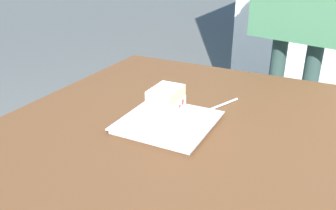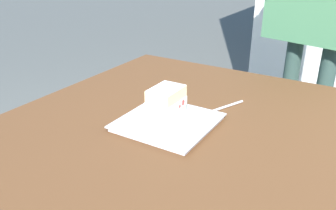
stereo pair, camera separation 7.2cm
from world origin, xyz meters
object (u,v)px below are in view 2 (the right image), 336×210
(cake_slice, at_px, (166,103))
(dessert_fork, at_px, (221,108))
(patio_table, at_px, (174,163))
(dessert_plate, at_px, (168,122))

(cake_slice, bearing_deg, dessert_fork, -30.21)
(patio_table, relative_size, dessert_fork, 7.79)
(cake_slice, height_order, dessert_fork, cake_slice)
(patio_table, relative_size, dessert_plate, 4.88)
(dessert_fork, bearing_deg, patio_table, 169.75)
(dessert_fork, bearing_deg, dessert_plate, 153.55)
(dessert_plate, height_order, dessert_fork, dessert_plate)
(patio_table, xyz_separation_m, cake_slice, (0.05, 0.06, 0.15))
(patio_table, distance_m, cake_slice, 0.17)
(cake_slice, distance_m, dessert_fork, 0.21)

